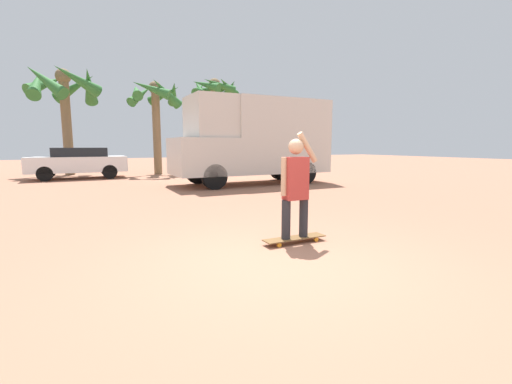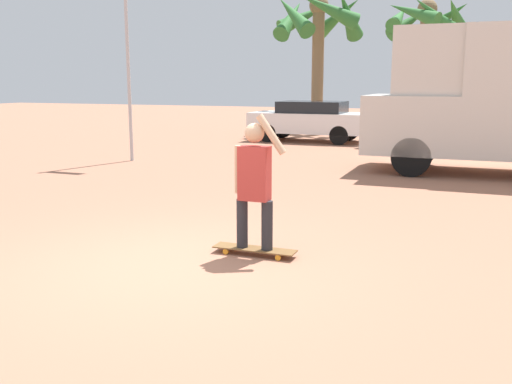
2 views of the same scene
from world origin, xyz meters
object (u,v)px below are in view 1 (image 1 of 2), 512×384
Objects in this scene: skateboard at (295,238)px; palm_tree_far_left at (63,89)px; person_skateboarder at (295,183)px; camper_van at (255,138)px; palm_tree_center_background at (156,100)px; palm_tree_near_van at (214,95)px; parked_car_white at (78,162)px.

skateboard is 0.19× the size of palm_tree_far_left.
camper_van is (3.25, 7.86, 0.85)m from person_skateboarder.
skateboard is 8.68m from camper_van.
palm_tree_far_left reaches higher than person_skateboarder.
skateboard is 0.21× the size of palm_tree_center_background.
palm_tree_far_left is (-4.29, 1.79, 0.48)m from palm_tree_center_background.
palm_tree_near_van is (1.94, 9.94, 3.04)m from camper_van.
palm_tree_far_left is at bearing 157.32° from palm_tree_center_background.
skateboard is 0.63× the size of person_skateboarder.
parked_car_white is 0.74× the size of palm_tree_far_left.
palm_tree_near_van is 1.08× the size of palm_tree_far_left.
parked_car_white is at bearing 102.99° from person_skateboarder.
person_skateboarder is 0.30× the size of palm_tree_far_left.
camper_van is 10.57m from palm_tree_near_van.
parked_car_white is 4.97m from palm_tree_center_background.
person_skateboarder is 16.83m from palm_tree_far_left.
camper_van is 1.25× the size of palm_tree_center_background.
person_skateboarder is 18.95m from palm_tree_near_van.
palm_tree_center_background is (-2.59, 6.42, 2.09)m from camper_van.
person_skateboarder reaches higher than skateboard.
palm_tree_center_background is (-4.53, -3.52, -0.94)m from palm_tree_near_van.
parked_car_white is (-3.12, 13.51, 0.70)m from skateboard.
palm_tree_far_left reaches higher than camper_van.
person_skateboarder is 14.60m from palm_tree_center_background.
person_skateboarder is 8.55m from camper_van.
skateboard is 0.25× the size of parked_car_white.
camper_van reaches higher than parked_car_white.
camper_van is 11.01m from palm_tree_far_left.
camper_van is at bearing -50.06° from palm_tree_far_left.
camper_van is (3.25, 7.86, 1.74)m from skateboard.
palm_tree_center_background is (3.78, 0.77, 3.14)m from parked_car_white.
palm_tree_center_background reaches higher than camper_van.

